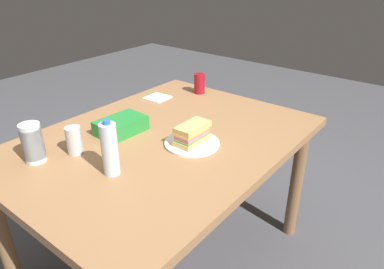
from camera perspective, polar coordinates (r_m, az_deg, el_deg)
ground_plane at (r=2.12m, az=-4.04°, el=-19.18°), size 8.00×8.00×0.00m
dining_table at (r=1.70m, az=-4.75°, el=-3.27°), size 1.42×1.05×0.76m
paper_plate at (r=1.59m, az=0.00°, el=-1.42°), size 0.25×0.25×0.01m
sandwich at (r=1.57m, az=0.03°, el=0.16°), size 0.18×0.10×0.08m
soda_can_red at (r=2.20m, az=1.20°, el=8.23°), size 0.07×0.07×0.12m
chip_bag at (r=1.72m, az=-11.40°, el=1.40°), size 0.24×0.16×0.07m
water_bottle_tall at (r=1.37m, az=-13.14°, el=-2.30°), size 0.06×0.06×0.23m
plastic_cup_stack at (r=1.57m, az=-24.34°, el=-1.25°), size 0.08×0.08×0.17m
soda_can_silver at (r=1.58m, az=-18.49°, el=-0.91°), size 0.07×0.07×0.12m
paper_napkin at (r=2.14m, az=-5.60°, el=5.96°), size 0.14×0.14×0.01m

